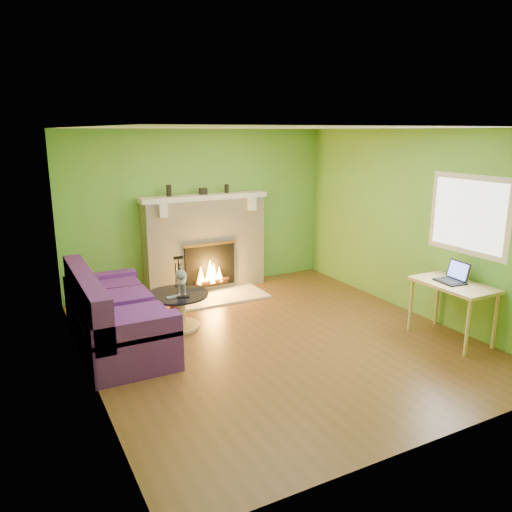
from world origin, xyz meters
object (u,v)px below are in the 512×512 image
Objects in this scene: desk at (453,290)px; cat at (181,279)px; sofa at (113,317)px; coffee_table at (178,308)px.

cat is (-2.83, 2.02, -0.00)m from desk.
sofa reaches higher than cat.
desk is (2.91, -1.97, 0.38)m from coffee_table.
sofa is 2.12× the size of desk.
desk is 1.78× the size of cat.
coffee_table is at bearing 145.93° from desk.
cat reaches higher than coffee_table.
desk is 3.48m from cat.
sofa is 4.21m from desk.
cat is (0.08, 0.05, 0.37)m from coffee_table.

